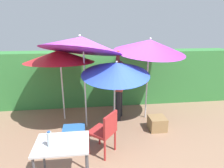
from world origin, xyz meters
TOP-DOWN VIEW (x-y plane):
  - ground_plane at (0.00, 0.00)m, footprint 24.00×24.00m
  - hedge_row at (0.00, 1.84)m, footprint 8.00×0.70m
  - umbrella_rainbow at (0.98, 0.62)m, footprint 1.81×1.82m
  - umbrella_orange at (-0.68, 0.32)m, footprint 1.92×1.87m
  - umbrella_yellow at (-1.25, 0.80)m, footprint 1.74×1.75m
  - umbrella_navy at (0.04, -0.00)m, footprint 1.53×1.55m
  - person_vendor at (0.24, 0.67)m, footprint 0.33×0.55m
  - chair_plastic at (-0.27, -0.80)m, footprint 0.62×0.62m
  - cooler_box at (-0.90, -0.41)m, footprint 0.46×0.33m
  - crate_cardboard at (1.07, -0.05)m, footprint 0.40×0.40m
  - folding_table at (-0.98, -1.51)m, footprint 0.80×0.60m
  - bottle_water at (-1.14, -1.57)m, footprint 0.07×0.07m

SIDE VIEW (x-z plane):
  - ground_plane at x=0.00m, z-range 0.00..0.00m
  - crate_cardboard at x=1.07m, z-range 0.00..0.32m
  - cooler_box at x=-0.90m, z-range 0.00..0.40m
  - chair_plastic at x=-0.27m, z-range 0.07..0.96m
  - folding_table at x=-0.98m, z-range 0.29..1.06m
  - hedge_row at x=0.00m, z-range 0.00..1.69m
  - bottle_water at x=-1.14m, z-range 0.76..1.00m
  - person_vendor at x=0.24m, z-range -0.01..1.87m
  - umbrella_navy at x=0.04m, z-range 0.64..2.44m
  - umbrella_yellow at x=-1.25m, z-range 0.76..2.68m
  - umbrella_rainbow at x=0.98m, z-range 0.83..3.08m
  - umbrella_orange at x=-0.68m, z-range 0.79..3.31m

